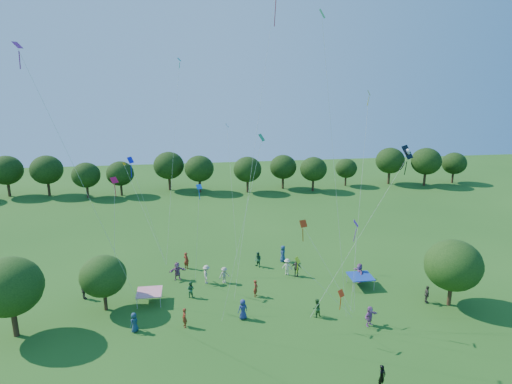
{
  "coord_description": "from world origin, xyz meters",
  "views": [
    {
      "loc": [
        -4.82,
        -19.88,
        20.33
      ],
      "look_at": [
        0.0,
        14.0,
        11.0
      ],
      "focal_mm": 32.0,
      "sensor_mm": 36.0,
      "label": 1
    }
  ],
  "objects_px": {
    "near_tree_west": "(9,287)",
    "red_high_kite": "(267,56)",
    "man_in_black": "(382,376)",
    "near_tree_north": "(103,276)",
    "tent_red_stripe": "(149,292)",
    "pirate_kite": "(405,156)",
    "tent_blue": "(361,276)",
    "near_tree_east": "(453,265)"
  },
  "relations": [
    {
      "from": "near_tree_west",
      "to": "red_high_kite",
      "type": "height_order",
      "value": "red_high_kite"
    },
    {
      "from": "near_tree_west",
      "to": "man_in_black",
      "type": "distance_m",
      "value": 27.95
    },
    {
      "from": "near_tree_north",
      "to": "man_in_black",
      "type": "xyz_separation_m",
      "value": [
        19.7,
        -12.88,
        -2.37
      ]
    },
    {
      "from": "tent_red_stripe",
      "to": "man_in_black",
      "type": "height_order",
      "value": "man_in_black"
    },
    {
      "from": "man_in_black",
      "to": "pirate_kite",
      "type": "relative_size",
      "value": 0.13
    },
    {
      "from": "near_tree_west",
      "to": "tent_blue",
      "type": "xyz_separation_m",
      "value": [
        29.75,
        4.25,
        -3.19
      ]
    },
    {
      "from": "near_tree_west",
      "to": "pirate_kite",
      "type": "height_order",
      "value": "pirate_kite"
    },
    {
      "from": "near_tree_east",
      "to": "red_high_kite",
      "type": "relative_size",
      "value": 0.23
    },
    {
      "from": "pirate_kite",
      "to": "tent_blue",
      "type": "bearing_deg",
      "value": 110.57
    },
    {
      "from": "pirate_kite",
      "to": "man_in_black",
      "type": "bearing_deg",
      "value": -117.79
    },
    {
      "from": "red_high_kite",
      "to": "pirate_kite",
      "type": "bearing_deg",
      "value": -31.55
    },
    {
      "from": "near_tree_west",
      "to": "tent_red_stripe",
      "type": "xyz_separation_m",
      "value": [
        9.95,
        3.85,
        -3.19
      ]
    },
    {
      "from": "near_tree_north",
      "to": "tent_red_stripe",
      "type": "relative_size",
      "value": 2.26
    },
    {
      "from": "near_tree_west",
      "to": "near_tree_north",
      "type": "relative_size",
      "value": 1.31
    },
    {
      "from": "red_high_kite",
      "to": "near_tree_north",
      "type": "bearing_deg",
      "value": -166.69
    },
    {
      "from": "near_tree_west",
      "to": "man_in_black",
      "type": "xyz_separation_m",
      "value": [
        25.98,
        -9.74,
        -3.41
      ]
    },
    {
      "from": "man_in_black",
      "to": "pirate_kite",
      "type": "xyz_separation_m",
      "value": [
        5.27,
        10.0,
        12.66
      ]
    },
    {
      "from": "near_tree_east",
      "to": "red_high_kite",
      "type": "distance_m",
      "value": 24.29
    },
    {
      "from": "near_tree_north",
      "to": "tent_red_stripe",
      "type": "distance_m",
      "value": 4.32
    },
    {
      "from": "near_tree_west",
      "to": "man_in_black",
      "type": "bearing_deg",
      "value": -20.55
    },
    {
      "from": "man_in_black",
      "to": "near_tree_north",
      "type": "bearing_deg",
      "value": 111.9
    },
    {
      "from": "tent_blue",
      "to": "red_high_kite",
      "type": "distance_m",
      "value": 22.27
    },
    {
      "from": "tent_blue",
      "to": "near_tree_east",
      "type": "bearing_deg",
      "value": -34.86
    },
    {
      "from": "near_tree_east",
      "to": "tent_blue",
      "type": "bearing_deg",
      "value": 145.14
    },
    {
      "from": "tent_red_stripe",
      "to": "near_tree_north",
      "type": "bearing_deg",
      "value": -169.06
    },
    {
      "from": "near_tree_west",
      "to": "near_tree_north",
      "type": "xyz_separation_m",
      "value": [
        6.28,
        3.14,
        -1.04
      ]
    },
    {
      "from": "near_tree_west",
      "to": "pirate_kite",
      "type": "distance_m",
      "value": 32.59
    },
    {
      "from": "red_high_kite",
      "to": "tent_blue",
      "type": "bearing_deg",
      "value": -14.91
    },
    {
      "from": "near_tree_west",
      "to": "tent_red_stripe",
      "type": "distance_m",
      "value": 11.14
    },
    {
      "from": "near_tree_north",
      "to": "near_tree_east",
      "type": "height_order",
      "value": "near_tree_east"
    },
    {
      "from": "near_tree_east",
      "to": "man_in_black",
      "type": "bearing_deg",
      "value": -137.44
    },
    {
      "from": "tent_red_stripe",
      "to": "man_in_black",
      "type": "bearing_deg",
      "value": -40.3
    },
    {
      "from": "near_tree_north",
      "to": "tent_red_stripe",
      "type": "xyz_separation_m",
      "value": [
        3.68,
        0.71,
        -2.15
      ]
    },
    {
      "from": "near_tree_east",
      "to": "red_high_kite",
      "type": "height_order",
      "value": "red_high_kite"
    },
    {
      "from": "near_tree_north",
      "to": "near_tree_east",
      "type": "bearing_deg",
      "value": -6.53
    },
    {
      "from": "man_in_black",
      "to": "red_high_kite",
      "type": "distance_m",
      "value": 26.72
    },
    {
      "from": "tent_blue",
      "to": "red_high_kite",
      "type": "bearing_deg",
      "value": 165.09
    },
    {
      "from": "near_tree_north",
      "to": "tent_blue",
      "type": "xyz_separation_m",
      "value": [
        23.47,
        1.11,
        -2.15
      ]
    },
    {
      "from": "near_tree_west",
      "to": "man_in_black",
      "type": "height_order",
      "value": "near_tree_west"
    },
    {
      "from": "near_tree_west",
      "to": "near_tree_east",
      "type": "relative_size",
      "value": 1.08
    },
    {
      "from": "man_in_black",
      "to": "red_high_kite",
      "type": "relative_size",
      "value": 0.06
    },
    {
      "from": "tent_red_stripe",
      "to": "red_high_kite",
      "type": "xyz_separation_m",
      "value": [
        10.96,
        2.75,
        20.31
      ]
    }
  ]
}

